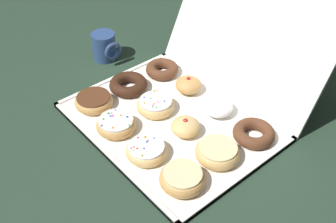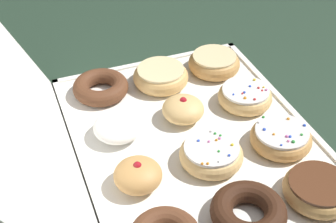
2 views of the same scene
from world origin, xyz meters
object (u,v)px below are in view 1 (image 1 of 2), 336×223
donut_box (169,122)px  sprinkle_donut_5 (156,105)px  jelly_filled_donut_6 (186,126)px  coffee_mug (105,46)px  chocolate_cake_ring_donut_11 (254,133)px  glazed_ring_donut_7 (218,152)px  glazed_ring_donut_3 (182,178)px  chocolate_cake_ring_donut_8 (162,69)px  jelly_filled_donut_9 (188,85)px  chocolate_frosted_donut_0 (94,101)px  powdered_filled_donut_10 (218,107)px  chocolate_cake_ring_donut_4 (129,84)px  sprinkle_donut_2 (147,150)px  sprinkle_donut_1 (116,124)px

donut_box → sprinkle_donut_5: size_ratio=5.02×
jelly_filled_donut_6 → coffee_mug: size_ratio=0.80×
chocolate_cake_ring_donut_11 → glazed_ring_donut_7: bearing=-95.2°
glazed_ring_donut_3 → chocolate_cake_ring_donut_8: bearing=146.2°
jelly_filled_donut_9 → donut_box: bearing=-63.1°
donut_box → coffee_mug: 0.41m
chocolate_frosted_donut_0 → jelly_filled_donut_9: (0.13, 0.26, 0.01)m
sprinkle_donut_5 → chocolate_cake_ring_donut_11: size_ratio=0.98×
jelly_filled_donut_6 → powdered_filled_donut_10: (-0.00, 0.13, -0.00)m
chocolate_cake_ring_donut_4 → jelly_filled_donut_6: 0.27m
sprinkle_donut_2 → glazed_ring_donut_7: same height
donut_box → chocolate_frosted_donut_0: chocolate_frosted_donut_0 is taller
chocolate_frosted_donut_0 → glazed_ring_donut_3: bearing=-0.1°
sprinkle_donut_1 → glazed_ring_donut_7: 0.29m
sprinkle_donut_2 → jelly_filled_donut_9: size_ratio=1.35×
sprinkle_donut_2 → chocolate_cake_ring_donut_11: bearing=62.6°
glazed_ring_donut_7 → powdered_filled_donut_10: powdered_filled_donut_10 is taller
sprinkle_donut_2 → glazed_ring_donut_3: same height
donut_box → glazed_ring_donut_7: (0.19, -0.00, 0.03)m
donut_box → sprinkle_donut_5: (-0.06, 0.00, 0.02)m
donut_box → coffee_mug: size_ratio=5.51×
sprinkle_donut_2 → jelly_filled_donut_6: jelly_filled_donut_6 is taller
jelly_filled_donut_9 → powdered_filled_donut_10: size_ratio=0.89×
sprinkle_donut_1 → chocolate_cake_ring_donut_8: size_ratio=1.04×
sprinkle_donut_1 → chocolate_cake_ring_donut_11: (0.27, 0.26, -0.00)m
coffee_mug → chocolate_cake_ring_donut_4: bearing=-13.7°
glazed_ring_donut_7 → chocolate_cake_ring_donut_8: bearing=160.6°
jelly_filled_donut_6 → chocolate_cake_ring_donut_11: (0.14, 0.13, -0.01)m
sprinkle_donut_1 → chocolate_cake_ring_donut_4: sprinkle_donut_1 is taller
sprinkle_donut_5 → glazed_ring_donut_7: bearing=-0.3°
chocolate_cake_ring_donut_11 → chocolate_cake_ring_donut_8: bearing=178.9°
chocolate_cake_ring_donut_4 → glazed_ring_donut_7: glazed_ring_donut_7 is taller
glazed_ring_donut_3 → chocolate_cake_ring_donut_4: bearing=161.8°
sprinkle_donut_1 → jelly_filled_donut_9: jelly_filled_donut_9 is taller
chocolate_cake_ring_donut_4 → sprinkle_donut_5: 0.14m
chocolate_cake_ring_donut_4 → sprinkle_donut_1: bearing=-46.9°
jelly_filled_donut_9 → sprinkle_donut_1: bearing=-89.8°
sprinkle_donut_5 → chocolate_cake_ring_donut_8: (-0.13, 0.14, -0.00)m
sprinkle_donut_2 → sprinkle_donut_5: bearing=133.5°
chocolate_frosted_donut_0 → chocolate_cake_ring_donut_11: (0.40, 0.26, -0.00)m
jelly_filled_donut_9 → coffee_mug: size_ratio=0.79×
donut_box → powdered_filled_donut_10: (0.06, 0.13, 0.03)m
sprinkle_donut_2 → powdered_filled_donut_10: bearing=90.5°
sprinkle_donut_5 → coffee_mug: size_ratio=1.10×
chocolate_frosted_donut_0 → chocolate_cake_ring_donut_11: bearing=32.5°
powdered_filled_donut_10 → sprinkle_donut_1: bearing=-116.2°
glazed_ring_donut_3 → chocolate_cake_ring_donut_8: size_ratio=1.06×
glazed_ring_donut_7 → sprinkle_donut_5: bearing=179.7°
donut_box → coffee_mug: bearing=172.6°
glazed_ring_donut_3 → jelly_filled_donut_6: bearing=135.3°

